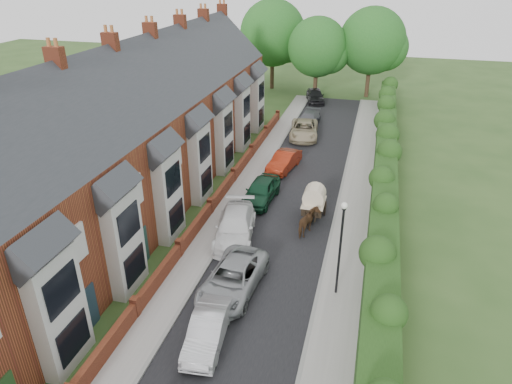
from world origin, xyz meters
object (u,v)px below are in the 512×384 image
at_px(car_silver_b, 233,278).
at_px(car_white, 235,226).
at_px(car_green, 261,191).
at_px(horse, 309,223).
at_px(car_silver_a, 208,330).
at_px(car_beige, 304,130).
at_px(lamppost, 341,238).
at_px(car_grey, 309,119).
at_px(car_red, 284,161).
at_px(horse_cart, 314,200).
at_px(car_black, 315,96).

xyz_separation_m(car_silver_b, car_white, (-1.34, 4.65, 0.05)).
xyz_separation_m(car_green, horse, (3.81, -3.41, 0.02)).
height_order(car_silver_a, car_beige, car_beige).
bearing_deg(car_green, lamppost, -51.01).
height_order(lamppost, car_green, lamppost).
xyz_separation_m(lamppost, car_beige, (-5.32, 21.88, -2.55)).
height_order(car_green, car_grey, car_green).
xyz_separation_m(car_red, horse_cart, (3.38, -6.99, 0.61)).
relative_size(car_silver_b, horse_cart, 1.65).
bearing_deg(car_beige, lamppost, -83.74).
bearing_deg(car_grey, lamppost, -73.36).
distance_m(car_beige, car_grey, 3.62).
relative_size(lamppost, car_green, 1.14).
bearing_deg(car_beige, car_silver_a, -96.71).
height_order(lamppost, car_grey, lamppost).
bearing_deg(car_red, lamppost, -57.55).
relative_size(car_white, horse, 2.87).
xyz_separation_m(lamppost, car_green, (-6.04, 8.60, -2.53)).
distance_m(lamppost, car_white, 7.73).
bearing_deg(horse_cart, lamppost, -72.86).
distance_m(car_green, car_grey, 16.91).
bearing_deg(car_white, horse_cart, 30.67).
height_order(lamppost, car_white, lamppost).
distance_m(car_green, horse, 5.12).
height_order(car_beige, car_black, car_black).
bearing_deg(horse_cart, car_silver_a, -103.23).
distance_m(lamppost, car_beige, 22.66).
relative_size(lamppost, car_silver_b, 0.99).
bearing_deg(lamppost, horse, 113.21).
xyz_separation_m(car_green, car_beige, (0.72, 13.28, -0.02)).
bearing_deg(car_green, car_silver_b, -79.91).
height_order(car_silver_b, car_beige, car_beige).
bearing_deg(car_silver_b, car_black, 95.64).
xyz_separation_m(car_silver_a, car_black, (-1.06, 38.56, 0.11)).
bearing_deg(car_grey, horse, -76.39).
xyz_separation_m(car_white, horse, (4.11, 1.54, 0.01)).
bearing_deg(car_grey, car_green, -87.40).
bearing_deg(horse, car_silver_b, 79.10).
relative_size(car_silver_a, car_green, 0.89).
bearing_deg(car_green, horse_cart, -16.13).
xyz_separation_m(lamppost, car_silver_b, (-5.00, -1.00, -2.57)).
bearing_deg(car_red, car_silver_a, -77.25).
bearing_deg(car_green, car_silver_a, -81.58).
distance_m(car_white, car_grey, 21.87).
xyz_separation_m(car_red, car_grey, (0.14, 11.30, -0.06)).
height_order(car_black, horse, horse).
height_order(car_white, car_red, car_white).
xyz_separation_m(car_silver_b, car_black, (-1.06, 34.96, 0.05)).
distance_m(car_silver_b, car_red, 15.21).
relative_size(car_beige, car_black, 1.19).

